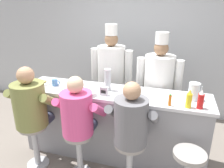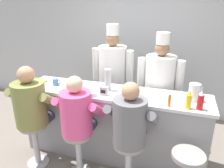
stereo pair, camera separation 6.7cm
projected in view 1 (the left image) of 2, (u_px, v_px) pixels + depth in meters
ground_plane at (107, 166)px, 3.05m from camera, size 20.00×20.00×0.00m
wall_back at (136, 46)px, 4.28m from camera, size 10.00×0.06×2.70m
diner_counter at (113, 124)px, 3.14m from camera, size 2.60×0.59×1.01m
ketchup_bottle_red at (201, 100)px, 2.46m from camera, size 0.07×0.07×0.23m
mustard_bottle_yellow at (189, 99)px, 2.48m from camera, size 0.07×0.07×0.22m
hot_sauce_bottle_orange at (170, 100)px, 2.54m from camera, size 0.04×0.04×0.14m
water_pitcher_clear at (194, 91)px, 2.69m from camera, size 0.16×0.14×0.22m
breakfast_plate at (43, 82)px, 3.27m from camera, size 0.28×0.28×0.05m
cereal_bowl at (91, 94)px, 2.82m from camera, size 0.14×0.14×0.05m
coffee_mug_white at (77, 87)px, 3.00m from camera, size 0.14×0.09×0.08m
coffee_mug_blue at (55, 82)px, 3.16m from camera, size 0.13×0.08×0.10m
cup_stack_steel at (108, 80)px, 2.97m from camera, size 0.10×0.10×0.30m
napkin_dispenser_chrome at (104, 91)px, 2.83m from camera, size 0.11×0.06×0.12m
diner_seated_olive at (32, 107)px, 2.81m from camera, size 0.62×0.61×1.43m
diner_seated_pink at (78, 116)px, 2.64m from camera, size 0.58×0.57×1.37m
diner_seated_grey at (131, 124)px, 2.46m from camera, size 0.58×0.57×1.37m
empty_stool_round at (188, 168)px, 2.41m from camera, size 0.36×0.36×0.63m
cook_in_whites_near at (111, 74)px, 3.70m from camera, size 0.71×0.46×1.83m
cook_in_whites_far at (158, 85)px, 3.32m from camera, size 0.69×0.44×1.76m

